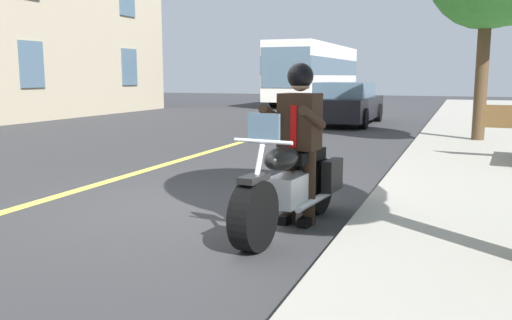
{
  "coord_description": "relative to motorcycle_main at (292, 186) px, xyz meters",
  "views": [
    {
      "loc": [
        5.52,
        3.02,
        1.6
      ],
      "look_at": [
        0.5,
        1.06,
        0.75
      ],
      "focal_mm": 37.33,
      "sensor_mm": 36.0,
      "label": 1
    }
  ],
  "objects": [
    {
      "name": "ground_plane",
      "position": [
        -0.26,
        -1.37,
        -0.45
      ],
      "size": [
        80.0,
        80.0,
        0.0
      ],
      "primitive_type": "plane",
      "color": "#333335"
    },
    {
      "name": "rider_main",
      "position": [
        -0.19,
        0.02,
        0.58
      ],
      "size": [
        0.66,
        0.6,
        1.74
      ],
      "color": "black",
      "rests_on": "ground_plane"
    },
    {
      "name": "motorcycle_main",
      "position": [
        0.0,
        0.0,
        0.0
      ],
      "size": [
        2.22,
        0.75,
        1.26
      ],
      "color": "black",
      "rests_on": "ground_plane"
    },
    {
      "name": "bus_near",
      "position": [
        -24.3,
        -6.28,
        1.42
      ],
      "size": [
        11.05,
        2.7,
        3.3
      ],
      "color": "white",
      "rests_on": "ground_plane"
    },
    {
      "name": "car_silver",
      "position": [
        -12.43,
        -2.04,
        0.24
      ],
      "size": [
        4.6,
        1.92,
        1.4
      ],
      "color": "black",
      "rests_on": "ground_plane"
    },
    {
      "name": "lane_center_stripe",
      "position": [
        -0.26,
        -3.37,
        -0.45
      ],
      "size": [
        60.0,
        0.16,
        0.01
      ],
      "primitive_type": "cube",
      "color": "#E5DB4C",
      "rests_on": "ground_plane"
    }
  ]
}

